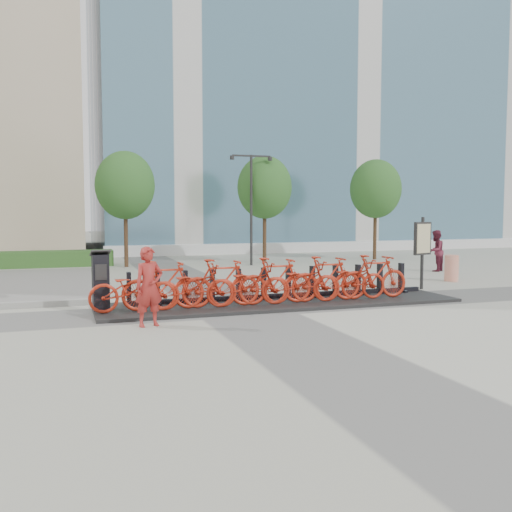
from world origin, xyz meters
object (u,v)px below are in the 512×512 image
object	(u,v)px
pedestrian	(436,251)
construction_barrel	(452,268)
bike_0	(133,289)
map_sign	(423,242)
worker_red	(149,287)
kiosk	(101,281)

from	to	relation	value
pedestrian	construction_barrel	xyz separation A→B (m)	(-1.51, -2.97, -0.38)
bike_0	map_sign	distance (m)	9.37
worker_red	map_sign	xyz separation A→B (m)	(9.01, 3.12, 0.65)
kiosk	pedestrian	size ratio (longest dim) A/B	0.87
worker_red	construction_barrel	bearing A→B (deg)	9.20
kiosk	map_sign	size ratio (longest dim) A/B	0.65
worker_red	construction_barrel	distance (m)	12.11
worker_red	kiosk	bearing A→B (deg)	102.05
bike_0	map_sign	size ratio (longest dim) A/B	0.90
map_sign	kiosk	bearing A→B (deg)	169.09
bike_0	pedestrian	bearing A→B (deg)	-64.88
kiosk	bike_0	bearing A→B (deg)	-36.91
bike_0	map_sign	world-z (taller)	map_sign
construction_barrel	map_sign	bearing A→B (deg)	-147.53
bike_0	worker_red	world-z (taller)	worker_red
kiosk	pedestrian	xyz separation A→B (m)	(13.61, 5.60, 0.06)
kiosk	map_sign	world-z (taller)	map_sign
bike_0	construction_barrel	size ratio (longest dim) A/B	2.23
bike_0	worker_red	bearing A→B (deg)	-173.35
bike_0	map_sign	bearing A→B (deg)	-79.70
construction_barrel	map_sign	xyz separation A→B (m)	(-2.21, -1.41, 1.04)
kiosk	construction_barrel	world-z (taller)	kiosk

